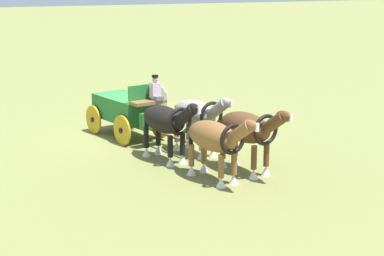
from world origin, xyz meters
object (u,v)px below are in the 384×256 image
object	(u,v)px
draft_horse_rear_off	(166,122)
draft_horse_lead_near	(248,130)
show_wagon	(128,110)
draft_horse_lead_off	(216,139)
draft_horse_rear_near	(197,116)

from	to	relation	value
draft_horse_rear_off	draft_horse_lead_near	xyz separation A→B (m)	(2.27, 1.80, 0.05)
show_wagon	draft_horse_lead_off	bearing A→B (deg)	5.76
draft_horse_rear_near	draft_horse_lead_off	bearing A→B (deg)	-14.69
show_wagon	draft_horse_lead_near	bearing A→B (deg)	17.82
draft_horse_rear_off	draft_horse_lead_off	xyz separation A→B (m)	(2.54, 0.53, -0.03)
draft_horse_rear_off	draft_horse_lead_near	size ratio (longest dim) A/B	0.99
draft_horse_rear_near	draft_horse_lead_near	size ratio (longest dim) A/B	0.99
draft_horse_lead_near	draft_horse_rear_near	bearing A→B (deg)	-168.16
draft_horse_rear_near	show_wagon	bearing A→B (deg)	-157.88
draft_horse_rear_off	draft_horse_lead_off	world-z (taller)	draft_horse_rear_off
draft_horse_rear_near	draft_horse_rear_off	bearing A→B (deg)	-77.97
draft_horse_rear_off	draft_horse_lead_off	distance (m)	2.60
draft_horse_rear_near	draft_horse_lead_near	bearing A→B (deg)	11.84
draft_horse_rear_near	draft_horse_lead_near	xyz separation A→B (m)	(2.54, 0.53, 0.02)
show_wagon	draft_horse_rear_off	bearing A→B (deg)	1.39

